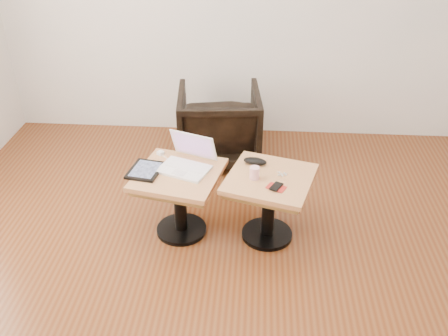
# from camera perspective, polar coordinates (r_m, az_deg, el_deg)

# --- Properties ---
(room_shell) EXTENTS (4.52, 4.52, 2.71)m
(room_shell) POSITION_cam_1_polar(r_m,az_deg,el_deg) (2.53, -0.28, 8.65)
(room_shell) COLOR #592911
(room_shell) RESTS_ON ground
(side_table_left) EXTENTS (0.67, 0.67, 0.51)m
(side_table_left) POSITION_cam_1_polar(r_m,az_deg,el_deg) (3.52, -5.14, -2.27)
(side_table_left) COLOR black
(side_table_left) RESTS_ON ground
(side_table_right) EXTENTS (0.70, 0.70, 0.51)m
(side_table_right) POSITION_cam_1_polar(r_m,az_deg,el_deg) (3.48, 5.19, -2.78)
(side_table_right) COLOR black
(side_table_right) RESTS_ON ground
(laptop) EXTENTS (0.42, 0.41, 0.23)m
(laptop) POSITION_cam_1_polar(r_m,az_deg,el_deg) (3.49, -4.23, 0.77)
(laptop) COLOR white
(laptop) RESTS_ON side_table_left
(tablet) EXTENTS (0.25, 0.30, 0.02)m
(tablet) POSITION_cam_1_polar(r_m,az_deg,el_deg) (3.49, -8.98, -0.25)
(tablet) COLOR black
(tablet) RESTS_ON side_table_left
(charging_adapter) EXTENTS (0.06, 0.06, 0.03)m
(charging_adapter) POSITION_cam_1_polar(r_m,az_deg,el_deg) (3.68, -7.28, 1.72)
(charging_adapter) COLOR white
(charging_adapter) RESTS_ON side_table_left
(glasses_case) EXTENTS (0.18, 0.10, 0.05)m
(glasses_case) POSITION_cam_1_polar(r_m,az_deg,el_deg) (3.53, 3.58, 0.78)
(glasses_case) COLOR black
(glasses_case) RESTS_ON side_table_right
(striped_cup) EXTENTS (0.08, 0.08, 0.09)m
(striped_cup) POSITION_cam_1_polar(r_m,az_deg,el_deg) (3.36, 3.51, -0.55)
(striped_cup) COLOR pink
(striped_cup) RESTS_ON side_table_right
(earbuds_tangle) EXTENTS (0.07, 0.06, 0.01)m
(earbuds_tangle) POSITION_cam_1_polar(r_m,az_deg,el_deg) (3.43, 6.65, -0.70)
(earbuds_tangle) COLOR white
(earbuds_tangle) RESTS_ON side_table_right
(phone_on_sleeve) EXTENTS (0.14, 0.13, 0.01)m
(phone_on_sleeve) POSITION_cam_1_polar(r_m,az_deg,el_deg) (3.29, 5.99, -2.18)
(phone_on_sleeve) COLOR maroon
(phone_on_sleeve) RESTS_ON side_table_right
(armchair) EXTENTS (0.78, 0.80, 0.67)m
(armchair) POSITION_cam_1_polar(r_m,az_deg,el_deg) (4.49, -0.55, 4.96)
(armchair) COLOR black
(armchair) RESTS_ON ground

